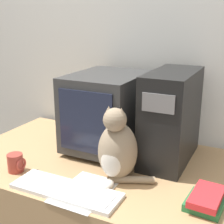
{
  "coord_description": "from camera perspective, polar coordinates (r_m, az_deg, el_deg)",
  "views": [
    {
      "loc": [
        0.72,
        -0.88,
        1.49
      ],
      "look_at": [
        0.06,
        0.47,
        1.03
      ],
      "focal_mm": 50.0,
      "sensor_mm": 36.0,
      "label": 1
    }
  ],
  "objects": [
    {
      "name": "cat",
      "position": [
        1.44,
        0.96,
        -6.89
      ],
      "size": [
        0.28,
        0.24,
        0.36
      ],
      "rotation": [
        0.0,
        0.0,
        0.02
      ],
      "color": "gray",
      "rests_on": "desk"
    },
    {
      "name": "computer_tower",
      "position": [
        1.64,
        10.78,
        -0.84
      ],
      "size": [
        0.21,
        0.47,
        0.47
      ],
      "color": "black",
      "rests_on": "desk"
    },
    {
      "name": "book_stack",
      "position": [
        1.35,
        16.76,
        -15.16
      ],
      "size": [
        0.15,
        0.2,
        0.06
      ],
      "color": "#28703D",
      "rests_on": "desk"
    },
    {
      "name": "mug",
      "position": [
        1.62,
        -17.18,
        -8.88
      ],
      "size": [
        0.08,
        0.08,
        0.09
      ],
      "color": "#9E382D",
      "rests_on": "desk"
    },
    {
      "name": "wall_back",
      "position": [
        1.99,
        4.73,
        10.17
      ],
      "size": [
        7.0,
        0.05,
        2.5
      ],
      "color": "silver",
      "rests_on": "ground_plane"
    },
    {
      "name": "keyboard",
      "position": [
        1.41,
        -8.44,
        -13.96
      ],
      "size": [
        0.5,
        0.16,
        0.02
      ],
      "color": "silver",
      "rests_on": "desk"
    },
    {
      "name": "pen",
      "position": [
        1.55,
        -12.03,
        -11.38
      ],
      "size": [
        0.15,
        0.07,
        0.01
      ],
      "color": "black",
      "rests_on": "desk"
    },
    {
      "name": "paper_sheet",
      "position": [
        1.41,
        -5.02,
        -14.22
      ],
      "size": [
        0.21,
        0.3,
        0.0
      ],
      "color": "white",
      "rests_on": "desk"
    },
    {
      "name": "desk",
      "position": [
        1.87,
        -2.05,
        -19.25
      ],
      "size": [
        1.51,
        0.89,
        0.75
      ],
      "color": "tan",
      "rests_on": "ground_plane"
    },
    {
      "name": "crt_monitor",
      "position": [
        1.75,
        -0.93,
        0.18
      ],
      "size": [
        0.37,
        0.48,
        0.43
      ],
      "color": "#333333",
      "rests_on": "desk"
    }
  ]
}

